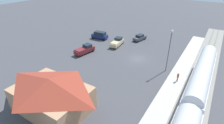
{
  "coord_description": "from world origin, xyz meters",
  "views": [
    {
      "loc": [
        -14.32,
        34.5,
        18.89
      ],
      "look_at": [
        3.4,
        6.2,
        1.0
      ],
      "focal_mm": 27.93,
      "sensor_mm": 36.0,
      "label": 1
    }
  ],
  "objects_px": {
    "pickup_tan": "(117,42)",
    "light_pole_near_platform": "(170,47)",
    "station_building": "(51,93)",
    "pickup_maroon": "(85,49)",
    "suv_navy": "(100,35)",
    "sedan_charcoal": "(140,37)",
    "pedestrian_on_platform": "(178,77)"
  },
  "relations": [
    {
      "from": "pickup_tan",
      "to": "light_pole_near_platform",
      "type": "relative_size",
      "value": 0.63
    },
    {
      "from": "station_building",
      "to": "pickup_maroon",
      "type": "xyz_separation_m",
      "value": [
        8.73,
        -17.81,
        -1.73
      ]
    },
    {
      "from": "pickup_maroon",
      "to": "light_pole_near_platform",
      "type": "relative_size",
      "value": 0.64
    },
    {
      "from": "suv_navy",
      "to": "light_pole_near_platform",
      "type": "relative_size",
      "value": 0.57
    },
    {
      "from": "light_pole_near_platform",
      "to": "sedan_charcoal",
      "type": "bearing_deg",
      "value": -48.39
    },
    {
      "from": "station_building",
      "to": "light_pole_near_platform",
      "type": "height_order",
      "value": "light_pole_near_platform"
    },
    {
      "from": "sedan_charcoal",
      "to": "light_pole_near_platform",
      "type": "relative_size",
      "value": 0.54
    },
    {
      "from": "pedestrian_on_platform",
      "to": "pickup_maroon",
      "type": "relative_size",
      "value": 0.3
    },
    {
      "from": "pickup_maroon",
      "to": "sedan_charcoal",
      "type": "xyz_separation_m",
      "value": [
        -7.97,
        -15.76,
        -0.15
      ]
    },
    {
      "from": "pedestrian_on_platform",
      "to": "suv_navy",
      "type": "height_order",
      "value": "suv_navy"
    },
    {
      "from": "pickup_maroon",
      "to": "suv_navy",
      "type": "xyz_separation_m",
      "value": [
        2.85,
        -10.45,
        0.12
      ]
    },
    {
      "from": "pickup_maroon",
      "to": "suv_navy",
      "type": "bearing_deg",
      "value": -74.74
    },
    {
      "from": "pedestrian_on_platform",
      "to": "suv_navy",
      "type": "xyz_separation_m",
      "value": [
        25.85,
        -11.27,
        -0.13
      ]
    },
    {
      "from": "sedan_charcoal",
      "to": "station_building",
      "type": "bearing_deg",
      "value": 91.29
    },
    {
      "from": "pedestrian_on_platform",
      "to": "light_pole_near_platform",
      "type": "bearing_deg",
      "value": -45.4
    },
    {
      "from": "pickup_tan",
      "to": "sedan_charcoal",
      "type": "height_order",
      "value": "pickup_tan"
    },
    {
      "from": "pedestrian_on_platform",
      "to": "sedan_charcoal",
      "type": "xyz_separation_m",
      "value": [
        15.03,
        -16.58,
        -0.4
      ]
    },
    {
      "from": "station_building",
      "to": "pickup_tan",
      "type": "xyz_separation_m",
      "value": [
        4.32,
        -26.31,
        -1.73
      ]
    },
    {
      "from": "suv_navy",
      "to": "pickup_tan",
      "type": "bearing_deg",
      "value": 165.01
    },
    {
      "from": "suv_navy",
      "to": "light_pole_near_platform",
      "type": "distance_m",
      "value": 24.57
    },
    {
      "from": "station_building",
      "to": "light_pole_near_platform",
      "type": "relative_size",
      "value": 1.31
    },
    {
      "from": "pedestrian_on_platform",
      "to": "light_pole_near_platform",
      "type": "relative_size",
      "value": 0.19
    },
    {
      "from": "sedan_charcoal",
      "to": "light_pole_near_platform",
      "type": "distance_m",
      "value": 18.58
    },
    {
      "from": "sedan_charcoal",
      "to": "light_pole_near_platform",
      "type": "bearing_deg",
      "value": 131.61
    },
    {
      "from": "light_pole_near_platform",
      "to": "pedestrian_on_platform",
      "type": "bearing_deg",
      "value": 134.6
    },
    {
      "from": "pickup_maroon",
      "to": "station_building",
      "type": "bearing_deg",
      "value": 116.11
    },
    {
      "from": "suv_navy",
      "to": "sedan_charcoal",
      "type": "bearing_deg",
      "value": -153.84
    },
    {
      "from": "pickup_maroon",
      "to": "pedestrian_on_platform",
      "type": "bearing_deg",
      "value": 177.96
    },
    {
      "from": "station_building",
      "to": "sedan_charcoal",
      "type": "xyz_separation_m",
      "value": [
        0.76,
        -33.57,
        -1.88
      ]
    },
    {
      "from": "pedestrian_on_platform",
      "to": "pickup_maroon",
      "type": "distance_m",
      "value": 23.02
    },
    {
      "from": "sedan_charcoal",
      "to": "light_pole_near_platform",
      "type": "xyz_separation_m",
      "value": [
        -11.96,
        13.46,
        4.59
      ]
    },
    {
      "from": "pickup_maroon",
      "to": "sedan_charcoal",
      "type": "height_order",
      "value": "pickup_maroon"
    }
  ]
}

